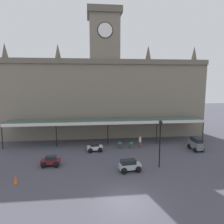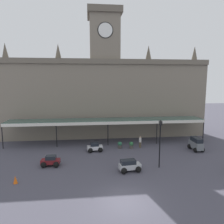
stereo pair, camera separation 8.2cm
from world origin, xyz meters
name	(u,v)px [view 1 (the left image)]	position (x,y,z in m)	size (l,w,h in m)	color
ground_plane	(125,202)	(0.00, 0.00, 0.00)	(140.00, 140.00, 0.00)	#474552
station_building	(104,94)	(0.00, 21.32, 7.26)	(33.87, 5.86, 20.89)	slate
entrance_canopy	(107,120)	(0.00, 16.18, 3.51)	(29.69, 3.26, 3.65)	#38564C
car_silver_estate	(130,166)	(1.44, 5.63, 0.56)	(2.34, 1.71, 1.27)	#B2B5BA
car_white_sedan	(95,148)	(-2.00, 12.38, 0.50)	(2.13, 1.66, 1.19)	silver
car_maroon_sedan	(51,162)	(-7.04, 7.97, 0.50)	(2.07, 1.55, 1.19)	maroon
car_grey_van	(196,144)	(11.80, 11.39, 0.81)	(1.61, 2.41, 1.77)	slate
pedestrian_crossing_forecourt	(140,141)	(4.46, 13.32, 0.91)	(0.34, 0.35, 1.67)	brown
victorian_lamppost	(160,138)	(4.88, 6.29, 3.27)	(0.30, 0.30, 5.31)	black
traffic_cone	(15,180)	(-9.57, 4.14, 0.36)	(0.40, 0.40, 0.73)	orange
planter_forecourt_centre	(131,145)	(3.14, 13.14, 0.49)	(0.60, 0.60, 0.96)	#47423D
planter_by_canopy	(120,145)	(1.54, 13.37, 0.49)	(0.60, 0.60, 0.96)	#47423D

